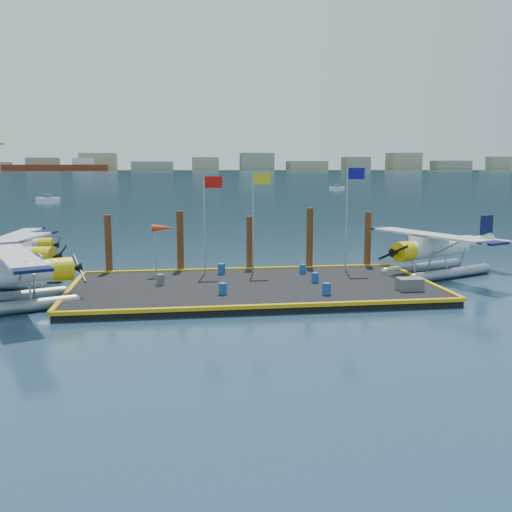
{
  "coord_description": "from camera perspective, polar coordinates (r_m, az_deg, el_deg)",
  "views": [
    {
      "loc": [
        -4.23,
        -31.14,
        7.02
      ],
      "look_at": [
        0.43,
        2.0,
        1.72
      ],
      "focal_mm": 40.0,
      "sensor_mm": 36.0,
      "label": 1
    }
  ],
  "objects": [
    {
      "name": "flagpole_red",
      "position": [
        35.1,
        -4.84,
        4.67
      ],
      "size": [
        1.14,
        0.08,
        6.0
      ],
      "color": "#999AA2",
      "rests_on": "dock"
    },
    {
      "name": "piling_4",
      "position": [
        39.02,
        11.1,
        1.43
      ],
      "size": [
        0.44,
        0.44,
        4.0
      ],
      "primitive_type": "cylinder",
      "color": "#401E12",
      "rests_on": "ground"
    },
    {
      "name": "drum_2",
      "position": [
        32.9,
        5.94,
        -2.15
      ],
      "size": [
        0.41,
        0.41,
        0.57
      ],
      "primitive_type": "cylinder",
      "color": "#1A4794",
      "rests_on": "dock"
    },
    {
      "name": "piling_2",
      "position": [
        37.2,
        -0.63,
        1.08
      ],
      "size": [
        0.44,
        0.44,
        3.8
      ],
      "primitive_type": "cylinder",
      "color": "#401E12",
      "rests_on": "ground"
    },
    {
      "name": "piling_0",
      "position": [
        37.13,
        -14.54,
        0.93
      ],
      "size": [
        0.44,
        0.44,
        4.0
      ],
      "primitive_type": "cylinder",
      "color": "#401E12",
      "rests_on": "ground"
    },
    {
      "name": "seaplane_c",
      "position": [
        43.37,
        -23.06,
        0.77
      ],
      "size": [
        7.95,
        8.76,
        3.12
      ],
      "rotation": [
        0.0,
        0.0,
        -1.62
      ],
      "color": "gray",
      "rests_on": "ground"
    },
    {
      "name": "seaplane_a",
      "position": [
        30.63,
        -23.53,
        -2.01
      ],
      "size": [
        9.41,
        9.92,
        3.61
      ],
      "rotation": [
        0.0,
        0.0,
        -1.17
      ],
      "color": "gray",
      "rests_on": "ground"
    },
    {
      "name": "drum_1",
      "position": [
        29.86,
        7.06,
        -3.27
      ],
      "size": [
        0.44,
        0.44,
        0.62
      ],
      "primitive_type": "cylinder",
      "color": "#1A4794",
      "rests_on": "dock"
    },
    {
      "name": "ground",
      "position": [
        32.2,
        -0.27,
        -3.6
      ],
      "size": [
        4000.0,
        4000.0,
        0.0
      ],
      "primitive_type": "plane",
      "color": "#162E44",
      "rests_on": "ground"
    },
    {
      "name": "dock_bumpers",
      "position": [
        32.1,
        -0.27,
        -2.74
      ],
      "size": [
        20.25,
        10.25,
        0.18
      ],
      "primitive_type": null,
      "color": "#C5990B",
      "rests_on": "dock"
    },
    {
      "name": "dock",
      "position": [
        32.16,
        -0.27,
        -3.25
      ],
      "size": [
        20.0,
        10.0,
        0.4
      ],
      "primitive_type": "cube",
      "color": "black",
      "rests_on": "ground"
    },
    {
      "name": "piling_1",
      "position": [
        36.87,
        -7.58,
        1.25
      ],
      "size": [
        0.44,
        0.44,
        4.2
      ],
      "primitive_type": "cylinder",
      "color": "#401E12",
      "rests_on": "ground"
    },
    {
      "name": "flagpole_blue",
      "position": [
        36.69,
        9.37,
        5.23
      ],
      "size": [
        1.14,
        0.08,
        6.5
      ],
      "color": "#999AA2",
      "rests_on": "dock"
    },
    {
      "name": "seaplane_b",
      "position": [
        36.85,
        -24.02,
        -0.3
      ],
      "size": [
        9.36,
        10.16,
        3.6
      ],
      "rotation": [
        0.0,
        0.0,
        -1.8
      ],
      "color": "gray",
      "rests_on": "ground"
    },
    {
      "name": "piling_3",
      "position": [
        37.89,
        5.38,
        1.57
      ],
      "size": [
        0.44,
        0.44,
        4.3
      ],
      "primitive_type": "cylinder",
      "color": "#401E12",
      "rests_on": "ground"
    },
    {
      "name": "crate",
      "position": [
        31.79,
        15.1,
        -2.73
      ],
      "size": [
        1.32,
        0.88,
        0.66
      ],
      "primitive_type": "cube",
      "color": "#555459",
      "rests_on": "dock"
    },
    {
      "name": "drum_0",
      "position": [
        32.51,
        -9.56,
        -2.34
      ],
      "size": [
        0.43,
        0.43,
        0.6
      ],
      "primitive_type": "cylinder",
      "color": "#555459",
      "rests_on": "dock"
    },
    {
      "name": "seaplane_d",
      "position": [
        38.28,
        17.28,
        0.45
      ],
      "size": [
        9.6,
        10.1,
        3.69
      ],
      "rotation": [
        0.0,
        0.0,
        1.98
      ],
      "color": "gray",
      "rests_on": "ground"
    },
    {
      "name": "windsock",
      "position": [
        35.16,
        -9.27,
        2.68
      ],
      "size": [
        1.4,
        0.44,
        3.12
      ],
      "color": "#999AA2",
      "rests_on": "dock"
    },
    {
      "name": "drum_3",
      "position": [
        29.75,
        -3.34,
        -3.29
      ],
      "size": [
        0.43,
        0.43,
        0.6
      ],
      "primitive_type": "cylinder",
      "color": "#1A4794",
      "rests_on": "dock"
    },
    {
      "name": "drum_4",
      "position": [
        35.59,
        4.68,
        -1.29
      ],
      "size": [
        0.4,
        0.4,
        0.57
      ],
      "primitive_type": "cylinder",
      "color": "#1A4794",
      "rests_on": "dock"
    },
    {
      "name": "far_backdrop",
      "position": [
        1785.44,
        -0.15,
        9.08
      ],
      "size": [
        3050.0,
        2050.0,
        810.0
      ],
      "color": "black",
      "rests_on": "ground"
    },
    {
      "name": "drum_5",
      "position": [
        35.34,
        -3.46,
        -1.28
      ],
      "size": [
        0.46,
        0.46,
        0.65
      ],
      "primitive_type": "cylinder",
      "color": "#1A4794",
      "rests_on": "dock"
    },
    {
      "name": "flagpole_yellow",
      "position": [
        35.38,
        0.02,
        4.93
      ],
      "size": [
        1.14,
        0.08,
        6.2
      ],
      "color": "#999AA2",
      "rests_on": "dock"
    }
  ]
}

